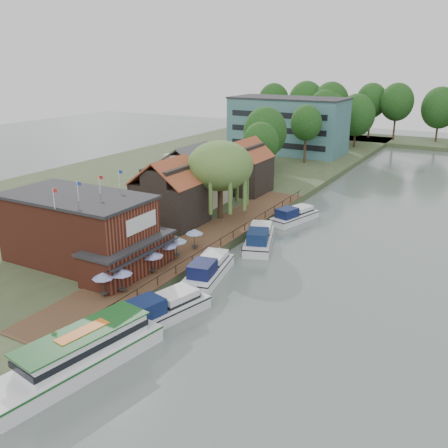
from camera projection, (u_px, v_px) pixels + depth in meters
The scene contains 28 objects.
ground at pixel (217, 300), 46.40m from camera, with size 260.00×260.00×0.00m, color slate.
land_bank at pixel (170, 181), 89.14m from camera, with size 50.00×140.00×1.00m, color #384728.
quay_deck at pixel (201, 242), 58.06m from camera, with size 6.00×50.00×0.10m, color #47301E.
quay_rail at pixel (223, 241), 57.08m from camera, with size 0.20×49.00×1.00m, color black, non-canonical shape.
pub at pixel (93, 232), 50.61m from camera, with size 20.00×11.00×7.30m, color maroon, non-canonical shape.
hotel_block at pixel (288, 125), 112.30m from camera, with size 25.40×12.40×12.30m, color #38666B, non-canonical shape.
cottage_a at pixel (170, 192), 63.30m from camera, with size 8.60×7.60×8.50m, color black, non-canonical shape.
cottage_b at pixel (193, 174), 72.97m from camera, with size 9.60×8.60×8.50m, color beige, non-canonical shape.
cottage_c at pixel (245, 166), 78.56m from camera, with size 7.60×7.60×8.50m, color black, non-canonical shape.
willow at pixel (220, 181), 65.04m from camera, with size 8.60×8.60×10.43m, color #476B2D, non-canonical shape.
umbrella_0 at pixel (104, 285), 44.18m from camera, with size 1.94×1.94×2.38m, color navy, non-canonical shape.
umbrella_1 at pixel (122, 281), 44.99m from camera, with size 2.02×2.02×2.38m, color navy, non-canonical shape.
umbrella_2 at pixel (152, 262), 49.05m from camera, with size 2.30×2.30×2.38m, color navy, non-canonical shape.
umbrella_3 at pixel (167, 252), 51.57m from camera, with size 2.12×2.12×2.38m, color navy, non-canonical shape.
umbrella_4 at pixel (177, 247), 52.96m from camera, with size 2.27×2.27×2.38m, color #19488D, non-canonical shape.
umbrella_5 at pixel (195, 239), 55.37m from camera, with size 1.99×1.99×2.38m, color #19458D, non-canonical shape.
cruiser_0 at pixel (163, 306), 42.56m from camera, with size 3.29×10.17×2.48m, color silver, non-canonical shape.
cruiser_1 at pixel (209, 267), 50.73m from camera, with size 3.24×10.02×2.43m, color white, non-canonical shape.
cruiser_2 at pixel (259, 236), 59.51m from camera, with size 3.37×10.40×2.54m, color silver, non-canonical shape.
cruiser_3 at pixel (295, 214), 68.43m from camera, with size 3.00×9.28×2.23m, color silver, non-canonical shape.
tour_boat at pixel (76, 353), 35.35m from camera, with size 3.86×13.68×2.98m, color silver, non-canonical shape.
swan at pixel (118, 361), 36.57m from camera, with size 0.44×0.44×0.44m, color white.
bank_tree_0 at pixel (260, 152), 85.62m from camera, with size 6.33×6.33×10.25m, color #143811, non-canonical shape.
bank_tree_1 at pixel (265, 139), 93.84m from camera, with size 8.17×8.17×12.00m, color #143811, non-canonical shape.
bank_tree_2 at pixel (306, 134), 100.40m from camera, with size 6.24×6.24×11.75m, color #143811, non-canonical shape.
bank_tree_3 at pixel (324, 119), 117.19m from camera, with size 7.10×7.10×13.65m, color #143811, non-canonical shape.
bank_tree_4 at pixel (356, 120), 119.48m from camera, with size 8.72×8.72×12.57m, color #143811, non-canonical shape.
bank_tree_5 at pixel (333, 117), 129.40m from camera, with size 6.67×6.67×11.91m, color #143811, non-canonical shape.
Camera 1 is at (21.03, -36.14, 21.32)m, focal length 40.00 mm.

